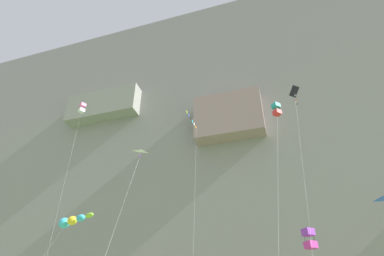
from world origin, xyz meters
name	(u,v)px	position (x,y,z in m)	size (l,w,h in m)	color
cliff_face	(242,155)	(-0.02, 57.60, 33.96)	(180.00, 28.77, 67.91)	gray
kite_banner_upper_right	(192,142)	(-3.19, 32.11, 23.35)	(0.60, 4.41, 27.11)	black
kite_diamond_mid_center	(295,103)	(9.78, 28.97, 24.43)	(3.24, 6.06, 27.09)	black
kite_windsock_mid_left	(71,221)	(-11.51, 22.84, 11.54)	(5.33, 6.06, 12.02)	#38B2D1
kite_box_upper_mid	(276,110)	(7.57, 26.67, 22.29)	(3.28, 5.67, 23.08)	teal
kite_box_far_right	(309,239)	(8.44, 30.55, 10.36)	(1.42, 4.19, 11.24)	purple
kite_box_front_field	(82,109)	(-21.09, 31.64, 32.32)	(2.26, 2.17, 33.25)	pink
kite_delta_high_left	(139,159)	(-5.42, 22.64, 16.62)	(2.38, 4.65, 17.42)	white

